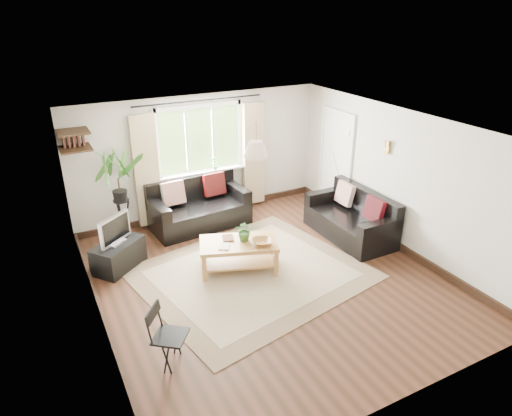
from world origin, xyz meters
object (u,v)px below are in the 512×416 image
sofa_back (199,205)px  tv_stand (119,255)px  coffee_table (239,256)px  folding_chair (170,337)px  sofa_right (350,216)px  palm_stand (120,197)px

sofa_back → tv_stand: bearing=-158.8°
coffee_table → folding_chair: (-1.61, -1.54, 0.14)m
sofa_back → sofa_right: 2.83m
sofa_right → palm_stand: bearing=-116.5°
coffee_table → tv_stand: (-1.69, 0.95, -0.02)m
folding_chair → tv_stand: bearing=40.0°
coffee_table → sofa_right: bearing=2.4°
folding_chair → sofa_back: bearing=11.9°
sofa_right → palm_stand: size_ratio=1.04×
sofa_back → palm_stand: 1.46m
tv_stand → palm_stand: palm_stand is taller
sofa_back → sofa_right: sofa_back is taller
sofa_back → coffee_table: 1.78m
sofa_right → folding_chair: 4.23m
coffee_table → tv_stand: 1.94m
tv_stand → folding_chair: bearing=-126.0°
sofa_right → coffee_table: 2.30m
coffee_table → sofa_back: bearing=89.5°
tv_stand → folding_chair: (0.08, -2.49, 0.16)m
sofa_back → palm_stand: palm_stand is taller
sofa_right → coffee_table: size_ratio=1.42×
palm_stand → folding_chair: (-0.23, -3.45, -0.44)m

